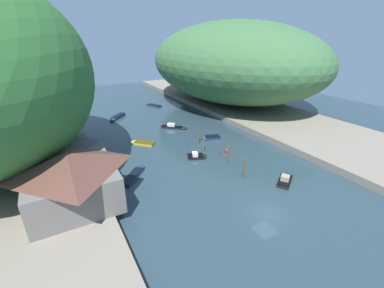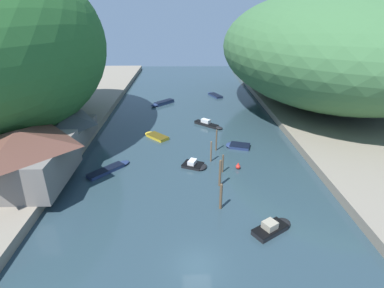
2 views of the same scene
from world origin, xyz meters
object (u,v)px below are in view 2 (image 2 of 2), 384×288
Objects in this scene: boat_mid_channel at (209,124)px; boat_far_right_bank at (214,95)px; boat_red_skiff at (155,136)px; boat_small_dinghy at (162,103)px; boathouse_shed at (67,126)px; boat_moored_right at (111,169)px; channel_buoy_near at (238,166)px; boat_yellow_tender at (273,227)px; waterfront_building at (22,156)px; person_on_quay at (29,183)px; boat_near_quay at (195,165)px; boat_navy_launch at (237,146)px.

boat_far_right_bank is at bearing -146.44° from boat_mid_channel.
boat_small_dinghy is at bearing 46.44° from boat_red_skiff.
boathouse_shed is at bearing -154.41° from boat_far_right_bank.
boat_moored_right is 17.03m from channel_buoy_near.
boat_yellow_tender is at bearing -112.52° from boat_far_right_bank.
channel_buoy_near is at bearing -114.19° from boat_far_right_bank.
boathouse_shed is 11.38m from boat_moored_right.
boat_red_skiff reaches higher than boat_moored_right.
boat_far_right_bank is 37.00m from channel_buoy_near.
channel_buoy_near is at bearing -17.00° from boathouse_shed.
waterfront_building is 12.01× the size of channel_buoy_near.
channel_buoy_near is at bearing -87.07° from boat_red_skiff.
person_on_quay is (0.59, -13.97, -1.36)m from boathouse_shed.
boat_near_quay is at bearing 30.26° from boat_mid_channel.
boat_mid_channel is (-2.91, -20.93, 0.14)m from boat_far_right_bank.
boat_small_dinghy is at bearing 47.99° from boat_navy_launch.
boat_moored_right is at bearing 179.69° from channel_buoy_near.
boat_small_dinghy is 29.74m from boat_near_quay.
boat_yellow_tender reaches higher than boat_small_dinghy.
boat_mid_channel is at bearing 20.85° from boathouse_shed.
boat_moored_right is (-18.40, 12.40, -0.17)m from boat_yellow_tender.
person_on_quay is (-7.29, -6.45, 1.93)m from boat_moored_right.
person_on_quay reaches higher than channel_buoy_near.
boat_moored_right is (-11.27, -0.62, -0.07)m from boat_near_quay.
person_on_quay is (-12.05, -36.09, 1.80)m from boat_small_dinghy.
boat_small_dinghy is (12.64, 22.11, -3.16)m from boathouse_shed.
boat_near_quay is 2.24× the size of person_on_quay.
boat_moored_right is (8.62, 4.36, -4.23)m from waterfront_building.
boat_mid_channel is 3.13× the size of person_on_quay.
boat_yellow_tender reaches higher than boat_far_right_bank.
boat_yellow_tender is at bearing 51.64° from boat_near_quay.
boat_moored_right is at bearing -63.93° from boat_near_quay.
boat_navy_launch is (0.79, -30.09, 0.02)m from boat_far_right_bank.
boat_mid_channel is 1.40× the size of boat_near_quay.
boat_navy_launch reaches higher than boat_moored_right.
channel_buoy_near is at bearing 51.07° from boat_mid_channel.
boat_mid_channel is 10.55m from boat_red_skiff.
boat_yellow_tender is 14.85m from boat_near_quay.
boat_mid_channel is at bearing 99.59° from channel_buoy_near.
boat_yellow_tender is (13.43, -23.50, 0.15)m from boat_red_skiff.
boat_far_right_bank is 1.08× the size of boat_mid_channel.
boat_mid_channel reaches higher than boat_near_quay.
boat_mid_channel is 16.30m from channel_buoy_near.
waterfront_building is 3.38m from person_on_quay.
boat_far_right_bank is 1.21× the size of boat_red_skiff.
boathouse_shed is at bearing -13.75° from person_on_quay.
boat_near_quay is at bearing -123.21° from boat_far_right_bank.
person_on_quay is (-24.32, -6.36, 1.78)m from channel_buoy_near.
boathouse_shed is (0.73, 11.88, -0.94)m from waterfront_building.
boat_small_dinghy reaches higher than boat_far_right_bank.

